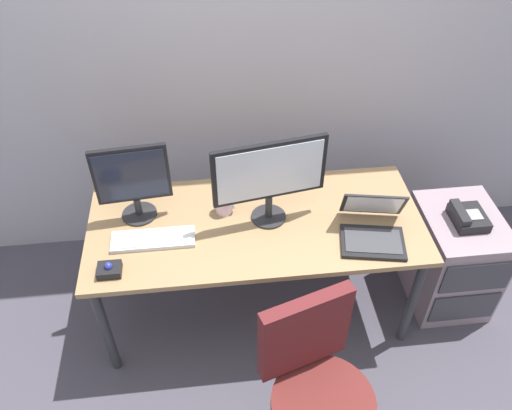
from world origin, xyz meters
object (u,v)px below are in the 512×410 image
at_px(laptop, 373,228).
at_px(trackball_mouse, 109,270).
at_px(keyboard, 153,239).
at_px(file_cabinet, 451,258).
at_px(desk_phone, 467,217).
at_px(monitor_main, 270,175).
at_px(coffee_mug, 224,204).
at_px(monitor_side, 132,180).
at_px(office_chair, 315,398).

xyz_separation_m(laptop, trackball_mouse, (-1.28, -0.10, -0.03)).
bearing_deg(keyboard, file_cabinet, 1.94).
bearing_deg(desk_phone, monitor_main, 176.69).
distance_m(trackball_mouse, coffee_mug, 0.67).
bearing_deg(desk_phone, coffee_mug, 173.97).
bearing_deg(file_cabinet, keyboard, -178.06).
bearing_deg(coffee_mug, file_cabinet, -5.27).
bearing_deg(laptop, monitor_side, 166.50).
relative_size(monitor_main, trackball_mouse, 5.14).
xyz_separation_m(monitor_side, laptop, (1.16, -0.28, -0.19)).
bearing_deg(desk_phone, file_cabinet, 63.22).
xyz_separation_m(file_cabinet, desk_phone, (-0.01, -0.02, 0.34)).
relative_size(trackball_mouse, coffee_mug, 1.07).
height_order(office_chair, monitor_main, monitor_main).
distance_m(keyboard, trackball_mouse, 0.27).
bearing_deg(monitor_main, monitor_side, 171.87).
bearing_deg(monitor_main, file_cabinet, -2.41).
height_order(file_cabinet, desk_phone, desk_phone).
bearing_deg(laptop, office_chair, -120.36).
bearing_deg(coffee_mug, monitor_side, 177.30).
height_order(monitor_side, coffee_mug, monitor_side).
xyz_separation_m(keyboard, trackball_mouse, (-0.19, -0.18, 0.01)).
relative_size(laptop, coffee_mug, 3.65).
relative_size(desk_phone, monitor_main, 0.35).
xyz_separation_m(monitor_side, keyboard, (0.08, -0.20, -0.22)).
height_order(monitor_main, coffee_mug, monitor_main).
bearing_deg(laptop, keyboard, 175.66).
xyz_separation_m(file_cabinet, coffee_mug, (-1.30, 0.12, 0.45)).
bearing_deg(monitor_side, monitor_main, -8.13).
bearing_deg(trackball_mouse, keyboard, 43.56).
bearing_deg(keyboard, monitor_side, 111.41).
distance_m(monitor_main, trackball_mouse, 0.87).
bearing_deg(monitor_main, laptop, -20.36).
xyz_separation_m(file_cabinet, laptop, (-0.58, -0.14, 0.45)).
bearing_deg(keyboard, laptop, -4.34).
height_order(file_cabinet, keyboard, keyboard).
distance_m(desk_phone, monitor_side, 1.76).
distance_m(desk_phone, trackball_mouse, 1.86).
bearing_deg(coffee_mug, office_chair, -71.39).
bearing_deg(monitor_side, office_chair, -51.69).
bearing_deg(keyboard, trackball_mouse, -136.44).
bearing_deg(laptop, trackball_mouse, -175.44).
height_order(monitor_main, trackball_mouse, monitor_main).
relative_size(office_chair, monitor_side, 2.22).
xyz_separation_m(file_cabinet, monitor_main, (-1.07, 0.05, 0.68)).
distance_m(keyboard, laptop, 1.09).
relative_size(desk_phone, keyboard, 0.49).
distance_m(laptop, coffee_mug, 0.76).
bearing_deg(office_chair, keyboard, 131.74).
height_order(laptop, trackball_mouse, laptop).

